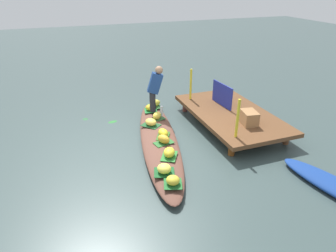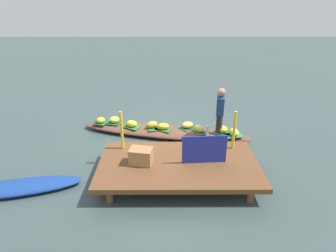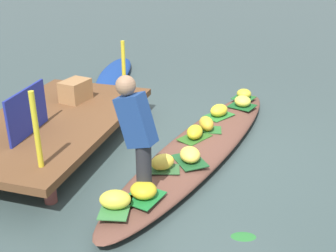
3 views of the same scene
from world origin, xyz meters
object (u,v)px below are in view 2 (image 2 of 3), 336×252
banana_bunch_2 (222,129)px  vendor_person (220,108)px  moored_boat (16,188)px  banana_bunch_4 (152,125)px  banana_bunch_1 (132,124)px  banana_bunch_8 (234,132)px  market_banner (204,150)px  banana_bunch_5 (163,126)px  vendor_boat (164,131)px  banana_bunch_6 (187,125)px  banana_bunch_3 (114,120)px  water_bottle (207,130)px  banana_bunch_0 (101,120)px  produce_crate (141,156)px

banana_bunch_2 → vendor_person: size_ratio=0.22×
moored_boat → banana_bunch_4: (-2.49, -2.46, 0.21)m
banana_bunch_1 → banana_bunch_2: size_ratio=1.12×
banana_bunch_8 → market_banner: size_ratio=0.35×
banana_bunch_4 → banana_bunch_5: banana_bunch_4 is taller
vendor_person → banana_bunch_4: bearing=-12.0°
moored_boat → vendor_person: size_ratio=1.94×
vendor_boat → banana_bunch_4: (0.32, 0.00, 0.20)m
banana_bunch_6 → banana_bunch_8: bearing=157.5°
banana_bunch_3 → banana_bunch_6: size_ratio=0.88×
market_banner → banana_bunch_8: bearing=-125.1°
vendor_person → water_bottle: size_ratio=4.80×
vendor_boat → banana_bunch_8: 1.83m
banana_bunch_1 → banana_bunch_5: (-0.85, 0.17, -0.00)m
vendor_boat → banana_bunch_4: size_ratio=15.07×
vendor_boat → banana_bunch_2: (-1.50, 0.27, 0.19)m
water_bottle → vendor_boat: bearing=-22.0°
banana_bunch_1 → banana_bunch_0: bearing=-16.5°
banana_bunch_2 → moored_boat: bearing=27.0°
banana_bunch_2 → banana_bunch_6: 0.92m
moored_boat → banana_bunch_0: size_ratio=9.87×
banana_bunch_4 → banana_bunch_2: bearing=171.7°
banana_bunch_4 → water_bottle: water_bottle is taller
banana_bunch_5 → produce_crate: bearing=78.0°
banana_bunch_2 → vendor_person: 0.63m
banana_bunch_3 → water_bottle: 2.60m
banana_bunch_3 → banana_bunch_2: bearing=167.6°
banana_bunch_0 → market_banner: size_ratio=0.28×
moored_boat → banana_bunch_8: bearing=-168.9°
banana_bunch_0 → banana_bunch_4: (-1.44, 0.34, 0.02)m
banana_bunch_1 → market_banner: size_ratio=0.35×
moored_boat → banana_bunch_5: (-2.79, -2.37, 0.20)m
water_bottle → banana_bunch_0: bearing=-15.3°
banana_bunch_4 → banana_bunch_3: bearing=-19.1°
banana_bunch_3 → banana_bunch_6: banana_bunch_3 is taller
banana_bunch_5 → banana_bunch_8: size_ratio=1.01×
banana_bunch_1 → banana_bunch_4: bearing=171.9°
produce_crate → moored_boat: bearing=9.7°
moored_boat → market_banner: size_ratio=2.73×
vendor_person → banana_bunch_6: bearing=-25.4°
banana_bunch_2 → banana_bunch_6: banana_bunch_6 is taller
banana_bunch_6 → banana_bunch_8: banana_bunch_8 is taller
banana_bunch_0 → banana_bunch_6: 2.40m
vendor_boat → banana_bunch_1: banana_bunch_1 is taller
banana_bunch_8 → produce_crate: produce_crate is taller
water_bottle → moored_boat: bearing=27.5°
banana_bunch_4 → produce_crate: 2.07m
banana_bunch_3 → market_banner: (-2.19, 2.41, 0.38)m
banana_bunch_1 → banana_bunch_6: 1.49m
banana_bunch_2 → banana_bunch_1: bearing=-8.3°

